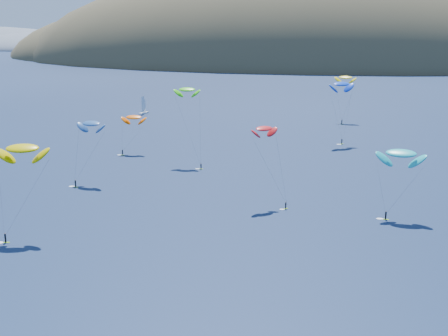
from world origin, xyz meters
TOP-DOWN VIEW (x-y plane):
  - island at (39.40, 562.36)m, footprint 730.00×300.00m
  - sailboat at (-57.14, 215.12)m, footprint 8.11×7.05m
  - kitesurfer_1 at (-37.37, 133.11)m, footprint 8.77×8.13m
  - kitesurfer_2 at (-37.89, 49.09)m, footprint 12.17×11.45m
  - kitesurfer_3 at (-15.69, 122.82)m, footprint 11.44×12.84m
  - kitesurfer_4 at (35.79, 160.88)m, footprint 11.47×10.31m
  - kitesurfer_5 at (47.81, 74.75)m, footprint 12.15×8.46m
  - kitesurfer_9 at (13.58, 80.85)m, footprint 11.10×10.22m
  - kitesurfer_10 at (-38.70, 94.50)m, footprint 9.94×11.99m
  - kitesurfer_11 at (39.34, 210.56)m, footprint 10.06×13.35m

SIDE VIEW (x-z plane):
  - island at x=39.40m, z-range -115.74..94.26m
  - sailboat at x=-57.14m, z-range -4.00..5.74m
  - kitesurfer_1 at x=-37.37m, z-range 5.09..20.17m
  - kitesurfer_5 at x=47.81m, z-range 6.28..25.23m
  - kitesurfer_10 at x=-38.70m, z-range 7.33..27.18m
  - kitesurfer_9 at x=13.58m, z-range 8.78..30.72m
  - kitesurfer_11 at x=39.34m, z-range 8.56..30.98m
  - kitesurfer_2 at x=-37.89m, z-range 8.30..31.30m
  - kitesurfer_4 at x=35.79m, z-range 9.76..35.27m
  - kitesurfer_3 at x=-15.69m, z-range 10.87..37.45m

